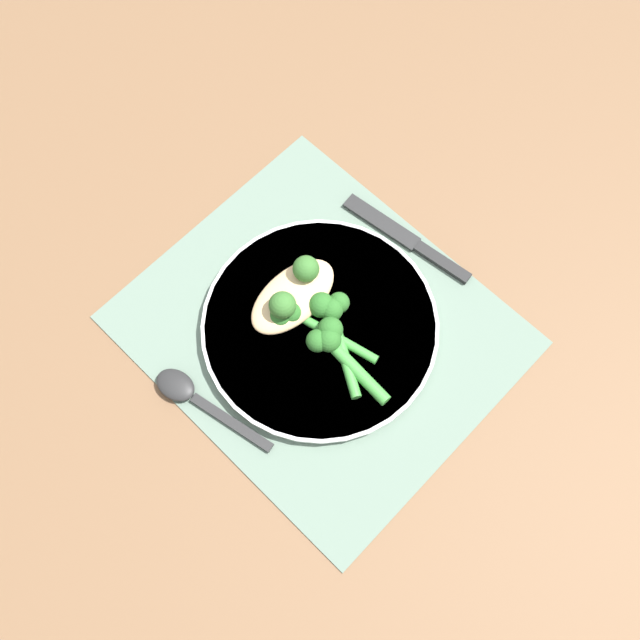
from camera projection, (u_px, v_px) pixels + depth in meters
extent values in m
plane|color=brown|center=(320.00, 330.00, 0.89)|extent=(3.00, 3.00, 0.00)
cube|color=slate|center=(320.00, 330.00, 0.88)|extent=(0.42, 0.36, 0.00)
cylinder|color=white|center=(320.00, 327.00, 0.88)|extent=(0.27, 0.27, 0.01)
cylinder|color=silver|center=(320.00, 326.00, 0.87)|extent=(0.28, 0.28, 0.01)
ellipsoid|color=tan|center=(293.00, 296.00, 0.87)|extent=(0.07, 0.12, 0.02)
sphere|color=#336628|center=(306.00, 269.00, 0.86)|extent=(0.03, 0.03, 0.03)
sphere|color=#336628|center=(282.00, 305.00, 0.84)|extent=(0.03, 0.03, 0.03)
cylinder|color=#3D8E38|center=(332.00, 339.00, 0.86)|extent=(0.11, 0.04, 0.01)
sphere|color=#286023|center=(291.00, 313.00, 0.86)|extent=(0.03, 0.03, 0.03)
sphere|color=#286023|center=(290.00, 303.00, 0.87)|extent=(0.02, 0.02, 0.02)
sphere|color=#286023|center=(280.00, 316.00, 0.86)|extent=(0.03, 0.03, 0.03)
cylinder|color=#3D8E38|center=(344.00, 354.00, 0.85)|extent=(0.10, 0.06, 0.01)
sphere|color=#286023|center=(331.00, 309.00, 0.86)|extent=(0.03, 0.03, 0.03)
sphere|color=#286023|center=(338.00, 302.00, 0.87)|extent=(0.03, 0.03, 0.03)
sphere|color=#286023|center=(321.00, 305.00, 0.86)|extent=(0.03, 0.03, 0.03)
cylinder|color=#3D8E38|center=(357.00, 371.00, 0.84)|extent=(0.10, 0.02, 0.01)
sphere|color=#286023|center=(329.00, 340.00, 0.85)|extent=(0.03, 0.03, 0.03)
sphere|color=#286023|center=(331.00, 329.00, 0.85)|extent=(0.03, 0.03, 0.03)
sphere|color=#286023|center=(318.00, 341.00, 0.85)|extent=(0.03, 0.03, 0.03)
cube|color=black|center=(382.00, 222.00, 0.93)|extent=(0.11, 0.03, 0.00)
cube|color=black|center=(442.00, 262.00, 0.91)|extent=(0.08, 0.02, 0.01)
cube|color=black|center=(232.00, 422.00, 0.84)|extent=(0.11, 0.03, 0.00)
ellipsoid|color=black|center=(176.00, 385.00, 0.85)|extent=(0.05, 0.04, 0.01)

